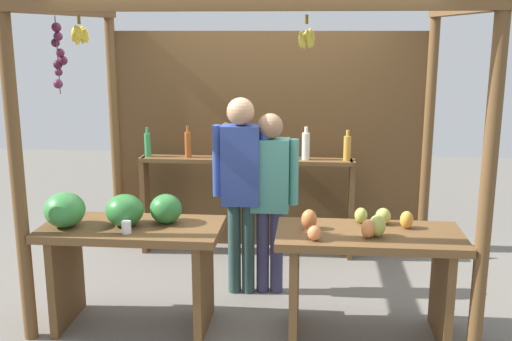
% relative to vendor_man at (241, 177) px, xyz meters
% --- Properties ---
extents(ground_plane, '(12.00, 12.00, 0.00)m').
position_rel_vendor_man_xyz_m(ground_plane, '(0.14, 0.12, -1.03)').
color(ground_plane, slate).
rests_on(ground_plane, ground).
extents(market_stall, '(3.34, 2.27, 2.48)m').
position_rel_vendor_man_xyz_m(market_stall, '(0.13, 0.64, 0.41)').
color(market_stall, brown).
rests_on(market_stall, ground).
extents(fruit_counter_left, '(1.35, 0.64, 1.07)m').
position_rel_vendor_man_xyz_m(fruit_counter_left, '(-0.80, -0.69, -0.33)').
color(fruit_counter_left, brown).
rests_on(fruit_counter_left, ground).
extents(fruit_counter_right, '(1.35, 0.64, 0.97)m').
position_rel_vendor_man_xyz_m(fruit_counter_right, '(1.01, -0.69, -0.43)').
color(fruit_counter_right, brown).
rests_on(fruit_counter_right, ground).
extents(bottle_shelf_unit, '(2.14, 0.22, 1.36)m').
position_rel_vendor_man_xyz_m(bottle_shelf_unit, '(-0.04, 0.93, -0.23)').
color(bottle_shelf_unit, brown).
rests_on(bottle_shelf_unit, ground).
extents(vendor_man, '(0.48, 0.23, 1.71)m').
position_rel_vendor_man_xyz_m(vendor_man, '(0.00, 0.00, 0.00)').
color(vendor_man, '#2A4642').
rests_on(vendor_man, ground).
extents(vendor_woman, '(0.48, 0.21, 1.57)m').
position_rel_vendor_man_xyz_m(vendor_woman, '(0.24, 0.04, -0.09)').
color(vendor_woman, '#3B3A61').
rests_on(vendor_woman, ground).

